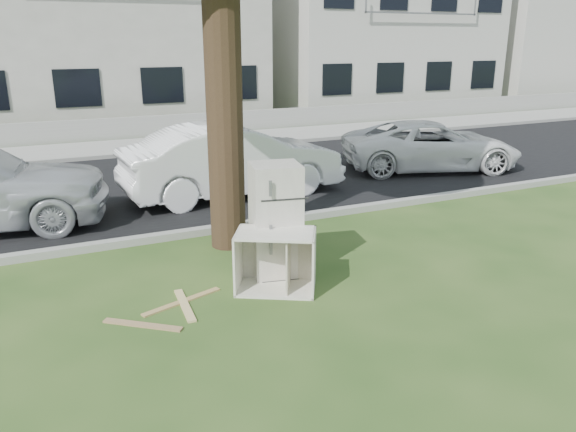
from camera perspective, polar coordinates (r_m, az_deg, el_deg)
name	(u,v)px	position (r m, az deg, el deg)	size (l,w,h in m)	color
ground	(303,283)	(7.51, 1.50, -6.82)	(120.00, 120.00, 0.00)	#284719
road	(183,183)	(12.87, -10.57, 3.32)	(120.00, 7.00, 0.01)	black
kerb_near	(238,229)	(9.61, -5.06, -1.35)	(120.00, 0.18, 0.12)	gray
kerb_far	(150,155)	(16.26, -13.84, 6.02)	(120.00, 0.18, 0.12)	gray
sidewalk	(140,146)	(17.66, -14.82, 6.84)	(120.00, 2.80, 0.01)	gray
low_wall	(129,128)	(19.16, -15.83, 8.61)	(120.00, 0.15, 0.70)	gray
townhouse_center	(99,22)	(23.82, -18.69, 18.15)	(11.22, 8.16, 7.44)	beige
townhouse_right	(365,32)	(28.02, 7.78, 18.02)	(10.20, 8.16, 6.84)	beige
filler_right	(564,38)	(37.78, 26.25, 15.95)	(16.00, 9.00, 6.40)	beige
fridge	(276,221)	(7.51, -1.26, -0.48)	(0.64, 0.59, 1.55)	beige
cabinet	(276,261)	(7.18, -1.25, -4.59)	(1.00, 0.62, 0.78)	beige
plank_a	(182,302)	(7.10, -10.69, -8.53)	(1.10, 0.09, 0.02)	#A88A51
plank_b	(143,325)	(6.66, -14.56, -10.65)	(0.95, 0.09, 0.02)	#997750
plank_c	(185,305)	(7.00, -10.44, -8.90)	(0.90, 0.10, 0.02)	#D2B674
car_center	(233,160)	(11.54, -5.61, 5.65)	(1.57, 4.49, 1.48)	white
car_right	(431,146)	(14.36, 14.34, 6.95)	(1.99, 4.31, 1.20)	white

